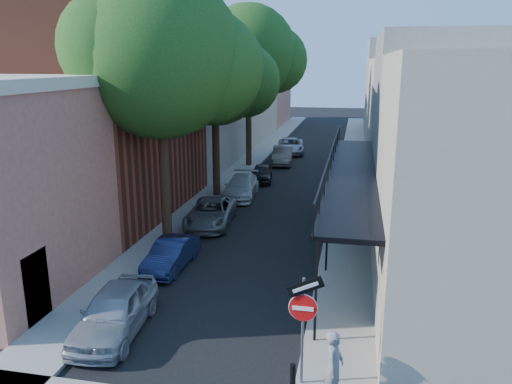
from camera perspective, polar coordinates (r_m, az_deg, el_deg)
The scene contains 18 objects.
road_surface at distance 40.65m, azimuth 5.32°, elevation 3.57°, with size 6.00×64.00×0.01m, color black.
sidewalk_left at distance 41.24m, azimuth -0.22°, elevation 3.87°, with size 2.00×64.00×0.12m, color gray.
sidewalk_right at distance 40.42m, azimuth 10.98°, elevation 3.38°, with size 2.00×64.00×0.12m, color gray.
buildings_left at distance 40.84m, azimuth -8.01°, elevation 10.53°, with size 10.10×59.10×12.00m.
buildings_right at distance 39.61m, azimuth 18.60°, elevation 9.05°, with size 9.80×55.00×10.00m.
sign_post at distance 12.13m, azimuth 5.42°, elevation -13.52°, with size 0.89×0.17×2.99m.
bollard at distance 12.54m, azimuth 4.23°, elevation -20.59°, with size 0.14×0.14×0.80m, color black.
oak_near at distance 21.32m, azimuth -9.61°, elevation 14.78°, with size 7.48×6.80×11.42m.
oak_mid at distance 28.94m, azimuth -3.90°, elevation 13.22°, with size 6.60×6.00×10.20m.
oak_far at distance 37.72m, azimuth -0.10°, elevation 15.39°, with size 7.70×7.00×11.90m.
parked_car_a at distance 15.54m, azimuth -15.84°, elevation -12.97°, with size 1.64×4.07×1.39m, color #8E959D.
parked_car_b at distance 19.64m, azimuth -9.69°, elevation -7.04°, with size 1.20×3.45×1.14m, color #151F43.
parked_car_c at distance 24.46m, azimuth -5.18°, elevation -2.38°, with size 2.07×4.48×1.25m, color slate.
parked_car_d at distance 29.39m, azimuth -1.73°, elevation 0.61°, with size 1.78×4.38×1.27m, color silver.
parked_car_e at distance 33.27m, azimuth 0.65°, elevation 2.15°, with size 1.34×3.32×1.13m, color black.
parked_car_f at distance 39.13m, azimuth 3.05°, elevation 4.20°, with size 1.45×4.17×1.37m, color #6B615A.
parked_car_g at distance 43.81m, azimuth 3.97°, elevation 5.28°, with size 2.22×4.81×1.34m, color #9098A2.
pedestrian at distance 12.22m, azimuth 8.91°, elevation -19.09°, with size 0.64×0.42×1.75m, color gray.
Camera 1 is at (4.17, -9.69, 7.74)m, focal length 35.00 mm.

